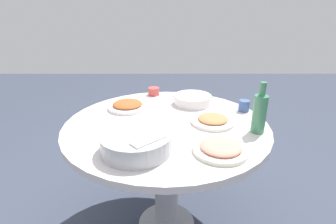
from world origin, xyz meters
name	(u,v)px	position (x,y,z in m)	size (l,w,h in m)	color
round_dining_table	(166,146)	(0.00, 0.00, 0.59)	(1.11, 1.11, 0.73)	#99999E
rice_bowl	(136,142)	(0.30, -0.13, 0.78)	(0.31, 0.31, 0.09)	#B2B5BA
soup_bowl	(193,100)	(-0.30, 0.17, 0.76)	(0.24, 0.27, 0.06)	silver
dish_tofu_braise	(213,120)	(0.00, 0.25, 0.75)	(0.24, 0.24, 0.04)	silver
dish_stirfry	(128,106)	(-0.22, -0.24, 0.75)	(0.24, 0.24, 0.05)	white
dish_shrimp	(221,148)	(0.31, 0.24, 0.75)	(0.25, 0.25, 0.04)	silver
green_bottle	(260,113)	(0.11, 0.46, 0.84)	(0.07, 0.07, 0.26)	#3B7C56
tea_cup_near	(154,91)	(-0.48, -0.09, 0.76)	(0.08, 0.08, 0.05)	#CA4642
tea_cup_far	(244,106)	(-0.18, 0.47, 0.77)	(0.06, 0.06, 0.07)	#3B578A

